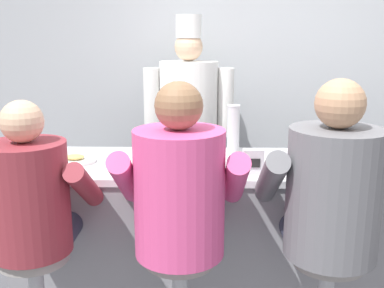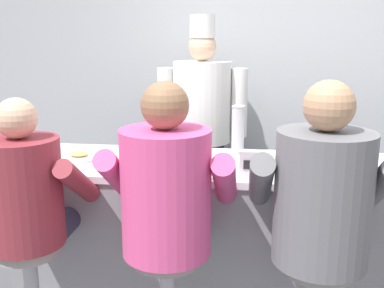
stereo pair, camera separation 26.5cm
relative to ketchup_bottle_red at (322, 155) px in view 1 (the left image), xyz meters
The scene contains 14 objects.
wall_back 1.73m from the ketchup_bottle_red, 96.14° to the left, with size 10.00×0.06×2.70m.
diner_counter 0.68m from the ketchup_bottle_red, 125.52° to the left, with size 3.19×0.73×0.98m.
ketchup_bottle_red is the anchor object (origin of this frame).
hot_sauce_bottle_orange 0.08m from the ketchup_bottle_red, ahead, with size 0.03×0.03×0.15m.
breakfast_plate 1.43m from the ketchup_bottle_red, behind, with size 0.25×0.25×0.05m.
cereal_bowl 0.61m from the ketchup_bottle_red, behind, with size 0.15×0.15×0.05m.
coffee_mug_white 1.59m from the ketchup_bottle_red, behind, with size 0.13×0.09×0.08m.
coffee_mug_blue 0.82m from the ketchup_bottle_red, behind, with size 0.13×0.08×0.09m.
cup_stack_steel 0.67m from the ketchup_bottle_red, 131.38° to the left, with size 0.09×0.09×0.31m.
napkin_dispenser_chrome 0.37m from the ketchup_bottle_red, behind, with size 0.11×0.07×0.14m.
diner_seated_maroon 1.51m from the ketchup_bottle_red, 166.20° to the right, with size 0.58×0.57×1.44m.
diner_seated_pink 0.84m from the ketchup_bottle_red, 154.75° to the right, with size 0.64×0.63×1.53m.
diner_seated_grey 0.38m from the ketchup_bottle_red, 96.51° to the right, with size 0.65×0.65×1.54m.
cook_in_whites_near 1.49m from the ketchup_bottle_red, 120.67° to the left, with size 0.74×0.47×1.89m.
Camera 1 is at (-0.46, -2.25, 1.71)m, focal length 42.00 mm.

